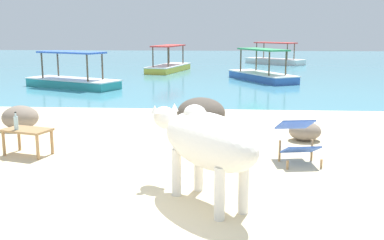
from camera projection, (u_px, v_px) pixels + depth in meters
sand_beach at (158, 220)px, 5.02m from camera, size 18.00×14.00×0.04m
water_surface at (212, 65)px, 26.54m from camera, size 60.00×36.00×0.03m
cow at (206, 141)px, 5.33m from camera, size 1.58×1.88×1.16m
low_bench_table at (27, 133)px, 7.48m from camera, size 0.85×0.64×0.44m
bottle at (16, 123)px, 7.39m from camera, size 0.07×0.07×0.30m
deck_chair_near at (297, 138)px, 7.07m from camera, size 0.66×0.85×0.68m
shore_rock_large at (305, 131)px, 8.50m from camera, size 0.65×0.60×0.35m
shore_rock_medium at (20, 117)px, 9.46m from camera, size 1.02×1.01×0.49m
shore_rock_flat at (201, 113)px, 9.54m from camera, size 1.40×1.41×0.64m
boat_yellow at (169, 66)px, 22.57m from camera, size 1.99×3.84×1.29m
boat_white at (275, 59)px, 27.42m from camera, size 3.57×3.22×1.29m
boat_blue at (262, 74)px, 18.58m from camera, size 2.75×3.78×1.29m
boat_teal at (73, 80)px, 16.37m from camera, size 3.81×2.62×1.29m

